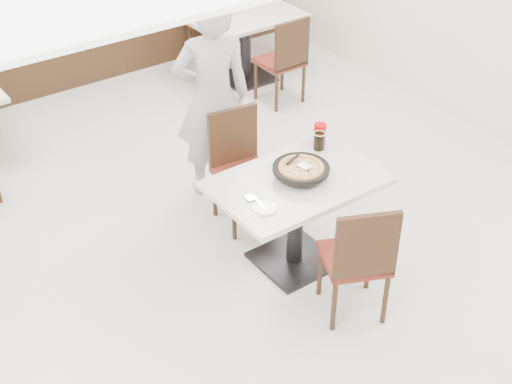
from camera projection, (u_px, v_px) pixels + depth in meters
floor at (253, 251)px, 5.57m from camera, size 7.00×7.00×0.00m
wainscot_back at (64, 42)px, 7.58m from camera, size 5.90×0.03×1.10m
main_table at (295, 222)px, 5.25m from camera, size 1.24×0.86×0.75m
chair_near at (355, 256)px, 4.78m from camera, size 0.56×0.56×0.95m
chair_far at (244, 172)px, 5.63m from camera, size 0.47×0.47×0.95m
trivet at (302, 173)px, 5.08m from camera, size 0.11×0.11×0.04m
pizza_pan at (301, 172)px, 5.05m from camera, size 0.37×0.37×0.01m
pizza at (301, 170)px, 5.04m from camera, size 0.37×0.37×0.02m
pizza_server at (305, 166)px, 5.02m from camera, size 0.09×0.11×0.00m
napkin at (254, 210)px, 4.73m from camera, size 0.16×0.16×0.00m
side_plate at (265, 208)px, 4.75m from camera, size 0.18×0.18×0.01m
fork at (259, 202)px, 4.79m from camera, size 0.04×0.17×0.00m
cola_glass at (319, 141)px, 5.35m from camera, size 0.09×0.09×0.13m
red_cup at (320, 134)px, 5.42m from camera, size 0.10×0.10×0.16m
diner_person at (212, 98)px, 5.79m from camera, size 0.75×0.62×1.76m
bg_table_right at (246, 48)px, 7.89m from camera, size 1.28×0.92×0.75m
bg_chair_right_near at (280, 59)px, 7.40m from camera, size 0.43×0.43×0.95m
bg_chair_right_far at (210, 22)px, 8.26m from camera, size 0.48×0.48×0.95m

